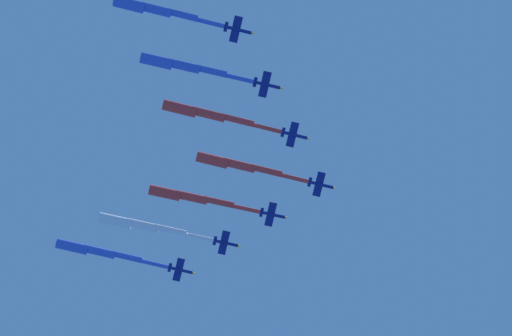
% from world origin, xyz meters
% --- Properties ---
extents(jet_lead, '(48.74, 11.03, 4.42)m').
position_xyz_m(jet_lead, '(5.37, -0.51, 210.16)').
color(jet_lead, navy).
extents(jet_port_inner, '(48.58, 11.89, 4.30)m').
position_xyz_m(jet_port_inner, '(16.75, -17.04, 209.87)').
color(jet_port_inner, navy).
extents(jet_starboard_inner, '(50.10, 11.26, 4.37)m').
position_xyz_m(jet_starboard_inner, '(20.93, 12.46, 211.28)').
color(jet_starboard_inner, navy).
extents(jet_port_mid, '(50.16, 11.87, 4.39)m').
position_xyz_m(jet_port_mid, '(29.29, -33.01, 210.21)').
color(jet_port_mid, navy).
extents(jet_starboard_mid, '(46.79, 11.72, 4.30)m').
position_xyz_m(jet_starboard_mid, '(33.43, 25.29, 210.32)').
color(jet_starboard_mid, navy).
extents(jet_port_outer, '(50.01, 11.00, 4.30)m').
position_xyz_m(jet_port_outer, '(40.73, -48.43, 210.91)').
color(jet_port_outer, navy).
extents(jet_starboard_outer, '(45.44, 11.11, 4.37)m').
position_xyz_m(jet_starboard_outer, '(47.23, 38.81, 212.70)').
color(jet_starboard_outer, navy).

